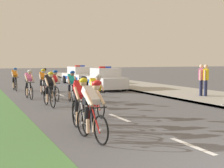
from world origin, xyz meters
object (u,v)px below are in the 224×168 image
Objects in this scene: cyclist_second at (81,103)px; cyclist_fifth at (49,89)px; police_car_second at (80,76)px; spectator_middle at (201,78)px; cyclist_sixth at (71,86)px; cyclist_tenth at (15,79)px; cyclist_seventh at (54,85)px; cyclist_eleventh at (43,82)px; police_car_nearest at (105,80)px; cyclist_third at (81,99)px; cyclist_fourth at (96,94)px; cyclist_lead at (92,109)px; cyclist_eighth at (29,84)px; cyclist_ninth at (44,80)px; spectator_closest at (206,78)px.

cyclist_fifth is (0.24, 5.05, 0.00)m from cyclist_second.
police_car_second is 2.67× the size of spectator_middle.
cyclist_sixth and cyclist_tenth have the same top height.
spectator_middle reaches higher than cyclist_tenth.
cyclist_seventh is 2.55m from cyclist_eleventh.
cyclist_eleventh is 0.38× the size of police_car_nearest.
cyclist_second is 1.00× the size of cyclist_sixth.
cyclist_seventh is at bearing -114.61° from police_car_second.
cyclist_tenth is (-0.52, 12.24, 0.00)m from cyclist_third.
cyclist_second is 2.40m from cyclist_fourth.
cyclist_eighth is at bearing 90.06° from cyclist_lead.
cyclist_eleventh is (0.58, 8.66, 0.00)m from cyclist_third.
police_car_second reaches higher than cyclist_tenth.
cyclist_ninth is 0.38× the size of police_car_nearest.
cyclist_tenth is at bearing 136.44° from spectator_middle.
cyclist_lead and cyclist_eleventh have the same top height.
cyclist_lead is at bearing -107.19° from police_car_second.
cyclist_fourth is 1.03× the size of spectator_middle.
cyclist_seventh is 4.37m from cyclist_ninth.
cyclist_seventh is at bearing 82.55° from cyclist_second.
cyclist_second is at bearing 85.32° from cyclist_lead.
cyclist_fifth is (-1.00, 2.99, 0.00)m from cyclist_fourth.
cyclist_lead is 8.24m from cyclist_seventh.
police_car_nearest is at bearing -90.02° from police_car_second.
cyclist_sixth is at bearing -57.06° from cyclist_eighth.
cyclist_ninth is at bearing 76.47° from cyclist_eleventh.
cyclist_ninth is (1.41, 12.53, 0.00)m from cyclist_lead.
cyclist_lead and cyclist_second have the same top height.
cyclist_fifth is at bearing 108.49° from cyclist_fourth.
cyclist_eleventh is (0.98, 10.73, 0.00)m from cyclist_lead.
cyclist_eighth is (-0.10, 8.26, 0.00)m from cyclist_second.
spectator_middle is at bearing -42.19° from cyclist_ninth.
cyclist_eighth is 9.29m from spectator_closest.
cyclist_third is at bearing -155.19° from spectator_closest.
cyclist_eleventh is (0.99, 1.32, 0.00)m from cyclist_eighth.
cyclist_fifth is 3.23m from cyclist_eighth.
cyclist_third is (0.30, 0.92, 0.00)m from cyclist_second.
cyclist_second is at bearing -107.98° from police_car_second.
cyclist_seventh and cyclist_tenth have the same top height.
cyclist_eighth is at bearing 122.94° from cyclist_sixth.
cyclist_tenth is 0.39× the size of police_car_second.
cyclist_fourth is at bearing -90.46° from cyclist_ninth.
police_car_second reaches higher than cyclist_third.
cyclist_third is 8.68m from cyclist_eleventh.
cyclist_ninth is at bearing -176.55° from police_car_nearest.
cyclist_lead is 2.11m from cyclist_third.
cyclist_sixth is 1.00× the size of cyclist_eighth.
cyclist_eighth and cyclist_ninth have the same top height.
cyclist_third is at bearing -129.86° from cyclist_fourth.
cyclist_lead is 1.00× the size of cyclist_eleventh.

